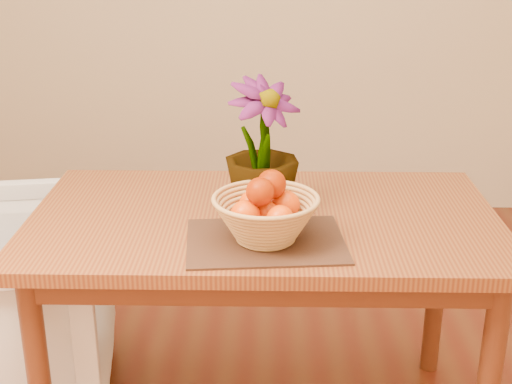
{
  "coord_description": "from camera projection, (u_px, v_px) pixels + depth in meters",
  "views": [
    {
      "loc": [
        0.01,
        -1.67,
        1.57
      ],
      "look_at": [
        -0.02,
        0.14,
        0.88
      ],
      "focal_mm": 50.0,
      "sensor_mm": 36.0,
      "label": 1
    }
  ],
  "objects": [
    {
      "name": "placemat",
      "position": [
        266.0,
        241.0,
        1.95
      ],
      "size": [
        0.45,
        0.36,
        0.01
      ],
      "primitive_type": "cube",
      "rotation": [
        0.0,
        0.0,
        0.09
      ],
      "color": "#3D2316",
      "rests_on": "table"
    },
    {
      "name": "orange_pile",
      "position": [
        266.0,
        200.0,
        1.9
      ],
      "size": [
        0.19,
        0.18,
        0.14
      ],
      "rotation": [
        0.0,
        0.0,
        0.0
      ],
      "color": "#EA4303",
      "rests_on": "wicker_basket"
    },
    {
      "name": "potted_plant",
      "position": [
        262.0,
        147.0,
        2.09
      ],
      "size": [
        0.31,
        0.31,
        0.4
      ],
      "primitive_type": "imported",
      "rotation": [
        0.0,
        0.0,
        0.65
      ],
      "color": "#164914",
      "rests_on": "table"
    },
    {
      "name": "wicker_basket",
      "position": [
        266.0,
        220.0,
        1.92
      ],
      "size": [
        0.29,
        0.29,
        0.12
      ],
      "color": "tan",
      "rests_on": "placemat"
    },
    {
      "name": "table",
      "position": [
        264.0,
        241.0,
        2.16
      ],
      "size": [
        1.4,
        0.8,
        0.75
      ],
      "color": "brown",
      "rests_on": "floor"
    }
  ]
}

